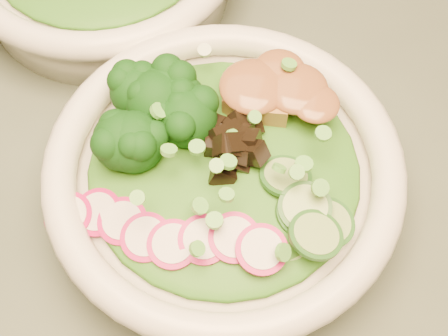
# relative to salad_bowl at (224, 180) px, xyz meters

# --- Properties ---
(salad_bowl) EXTENTS (0.27, 0.27, 0.07)m
(salad_bowl) POSITION_rel_salad_bowl_xyz_m (0.00, 0.00, 0.00)
(salad_bowl) COLOR white
(salad_bowl) RESTS_ON dining_table
(lettuce_bed) EXTENTS (0.20, 0.20, 0.02)m
(lettuce_bed) POSITION_rel_salad_bowl_xyz_m (-0.00, 0.00, 0.02)
(lettuce_bed) COLOR #266314
(lettuce_bed) RESTS_ON salad_bowl
(broccoli_florets) EXTENTS (0.10, 0.09, 0.04)m
(broccoli_florets) POSITION_rel_salad_bowl_xyz_m (-0.06, 0.02, 0.04)
(broccoli_florets) COLOR black
(broccoli_florets) RESTS_ON salad_bowl
(radish_slices) EXTENTS (0.12, 0.08, 0.02)m
(radish_slices) POSITION_rel_salad_bowl_xyz_m (-0.02, -0.06, 0.02)
(radish_slices) COLOR #AB0D4E
(radish_slices) RESTS_ON salad_bowl
(cucumber_slices) EXTENTS (0.09, 0.09, 0.04)m
(cucumber_slices) POSITION_rel_salad_bowl_xyz_m (0.06, -0.02, 0.03)
(cucumber_slices) COLOR #8CB263
(cucumber_slices) RESTS_ON salad_bowl
(mushroom_heap) EXTENTS (0.09, 0.09, 0.04)m
(mushroom_heap) POSITION_rel_salad_bowl_xyz_m (0.00, 0.01, 0.03)
(mushroom_heap) COLOR black
(mushroom_heap) RESTS_ON salad_bowl
(tofu_cubes) EXTENTS (0.10, 0.09, 0.04)m
(tofu_cubes) POSITION_rel_salad_bowl_xyz_m (0.02, 0.06, 0.03)
(tofu_cubes) COLOR olive
(tofu_cubes) RESTS_ON salad_bowl
(peanut_sauce) EXTENTS (0.07, 0.06, 0.02)m
(peanut_sauce) POSITION_rel_salad_bowl_xyz_m (0.02, 0.06, 0.05)
(peanut_sauce) COLOR brown
(peanut_sauce) RESTS_ON tofu_cubes
(scallion_garnish) EXTENTS (0.19, 0.19, 0.02)m
(scallion_garnish) POSITION_rel_salad_bowl_xyz_m (-0.00, 0.00, 0.04)
(scallion_garnish) COLOR #58AC3C
(scallion_garnish) RESTS_ON salad_bowl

